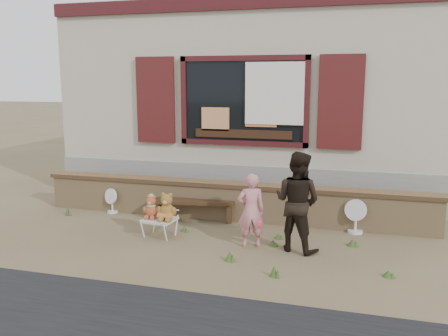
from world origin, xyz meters
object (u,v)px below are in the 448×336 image
(folding_chair, at_px, (160,220))
(teddy_bear_left, at_px, (151,206))
(child, at_px, (251,210))
(bench, at_px, (193,206))
(teddy_bear_right, at_px, (167,206))
(adult, at_px, (297,202))

(folding_chair, height_order, teddy_bear_left, teddy_bear_left)
(child, bearing_deg, bench, -58.33)
(teddy_bear_left, bearing_deg, folding_chair, -0.00)
(teddy_bear_left, distance_m, child, 1.63)
(folding_chair, bearing_deg, teddy_bear_right, 0.00)
(child, bearing_deg, teddy_bear_left, -22.11)
(bench, xyz_separation_m, folding_chair, (-0.22, -0.96, -0.01))
(bench, xyz_separation_m, adult, (1.93, -0.97, 0.45))
(bench, bearing_deg, adult, -36.55)
(teddy_bear_left, bearing_deg, adult, 5.74)
(folding_chair, xyz_separation_m, teddy_bear_left, (-0.14, 0.02, 0.22))
(bench, height_order, adult, adult)
(teddy_bear_left, bearing_deg, bench, 75.28)
(teddy_bear_left, xyz_separation_m, adult, (2.30, -0.03, 0.25))
(teddy_bear_right, xyz_separation_m, child, (1.35, -0.04, 0.04))
(adult, bearing_deg, teddy_bear_left, 20.79)
(folding_chair, bearing_deg, adult, 6.11)
(bench, relative_size, teddy_bear_left, 3.97)
(child, bearing_deg, teddy_bear_right, -21.27)
(teddy_bear_left, height_order, adult, adult)
(teddy_bear_left, xyz_separation_m, child, (1.63, -0.07, 0.07))
(child, bearing_deg, adult, 163.70)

